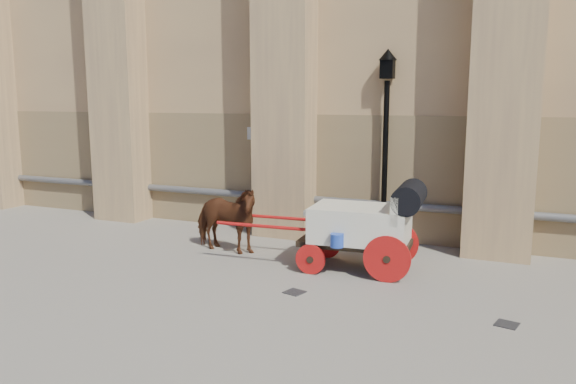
% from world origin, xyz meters
% --- Properties ---
extents(ground, '(90.00, 90.00, 0.00)m').
position_xyz_m(ground, '(0.00, 0.00, 0.00)').
color(ground, slate).
rests_on(ground, ground).
extents(horse, '(1.87, 1.01, 1.51)m').
position_xyz_m(horse, '(-1.57, 1.59, 0.76)').
color(horse, '#572715').
rests_on(horse, ground).
extents(carriage, '(4.20, 1.55, 1.81)m').
position_xyz_m(carriage, '(1.67, 1.51, 0.98)').
color(carriage, black).
rests_on(carriage, ground).
extents(street_lamp, '(0.42, 0.42, 4.50)m').
position_xyz_m(street_lamp, '(1.46, 3.80, 2.40)').
color(street_lamp, black).
rests_on(street_lamp, ground).
extents(drain_grate_near, '(0.39, 0.39, 0.01)m').
position_xyz_m(drain_grate_near, '(0.85, -0.27, 0.01)').
color(drain_grate_near, black).
rests_on(drain_grate_near, ground).
extents(drain_grate_far, '(0.38, 0.38, 0.01)m').
position_xyz_m(drain_grate_far, '(4.36, -0.33, 0.01)').
color(drain_grate_far, black).
rests_on(drain_grate_far, ground).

